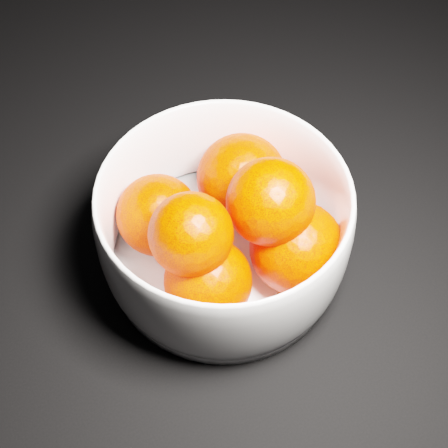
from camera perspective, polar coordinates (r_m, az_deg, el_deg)
ground at (r=0.89m, az=6.56°, el=15.35°), size 3.00×3.00×0.00m
bowl at (r=0.61m, az=0.00°, el=-0.33°), size 0.25×0.25×0.12m
orange_pile at (r=0.60m, az=0.87°, el=0.14°), size 0.19×0.19×0.14m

